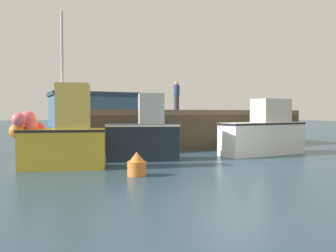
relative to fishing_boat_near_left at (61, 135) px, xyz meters
name	(u,v)px	position (x,y,z in m)	size (l,w,h in m)	color
ground	(233,165)	(5.69, -1.46, -1.14)	(120.00, 160.00, 0.10)	#2D4756
pier	(182,117)	(7.35, 5.44, 0.50)	(12.40, 6.22, 1.95)	brown
fishing_boat_near_left	(61,135)	(0.00, 0.00, 0.00)	(3.03, 1.89, 5.02)	gold
fishing_boat_near_right	(144,135)	(3.16, 0.73, -0.14)	(2.98, 2.00, 2.53)	#19232D
fishing_boat_mid	(264,133)	(8.49, 0.11, -0.15)	(4.08, 1.41, 2.40)	silver
rowboat	(242,146)	(8.68, 1.81, -0.87)	(2.00, 0.82, 0.46)	silver
dockworker	(177,96)	(7.02, 5.50, 1.66)	(0.34, 0.34, 1.60)	#2D3342
warehouse	(92,109)	(9.25, 34.22, 1.17)	(10.90, 6.67, 4.47)	#385675
mooring_buoy_foreground	(137,165)	(1.74, -2.25, -0.78)	(0.54, 0.54, 0.69)	orange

